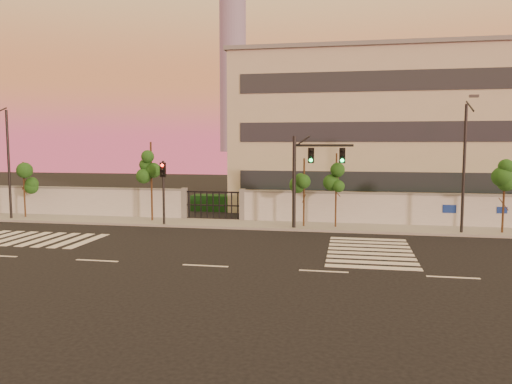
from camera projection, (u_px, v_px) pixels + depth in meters
ground at (205, 266)px, 21.21m from camera, size 120.00×120.00×0.00m
sidewalk at (253, 225)px, 31.48m from camera, size 60.00×3.00×0.15m
perimeter_wall at (259, 206)px, 32.83m from camera, size 60.00×0.36×2.20m
hedge_row at (280, 205)px, 35.33m from camera, size 41.00×4.25×1.80m
institutional_building at (388, 131)px, 40.45m from camera, size 24.40×12.40×12.25m
distant_skyscraper at (233, 49)px, 300.98m from camera, size 16.00×16.00×118.00m
road_markings at (196, 246)px, 25.18m from camera, size 57.00×7.62×0.02m
street_tree_b at (24, 177)px, 34.05m from camera, size 1.40×1.11×3.93m
street_tree_c at (152, 163)px, 32.46m from camera, size 1.52×1.21×5.29m
street_tree_d at (304, 177)px, 30.22m from camera, size 1.30×1.04×4.29m
street_tree_e at (337, 173)px, 29.96m from camera, size 1.32×1.05×4.61m
street_tree_f at (505, 180)px, 28.03m from camera, size 1.43×1.14×4.30m
traffic_signal_main at (306, 171)px, 29.52m from camera, size 3.55×0.41×5.62m
traffic_signal_secondary at (163, 185)px, 31.00m from camera, size 0.32×0.32×4.11m
streetlight_west at (7, 158)px, 33.17m from camera, size 0.46×1.87×7.75m
streetlight_east at (465, 162)px, 27.82m from camera, size 0.46×1.86×7.72m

